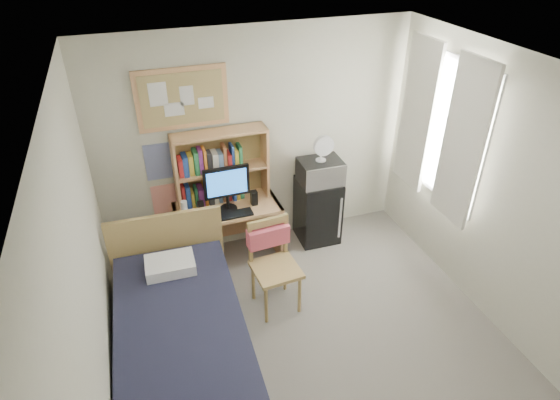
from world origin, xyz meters
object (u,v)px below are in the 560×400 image
object	(u,v)px
desk_chair	(276,269)
desk_fan	(321,149)
bed	(184,351)
microwave	(320,171)
speaker_left	(201,208)
desk	(229,233)
bulletin_board	(182,98)
mini_fridge	(318,210)
monitor	(227,189)
speaker_right	(254,198)

from	to	relation	value
desk_chair	desk_fan	xyz separation A→B (m)	(0.87, 0.96, 0.75)
bed	desk_fan	world-z (taller)	desk_fan
microwave	speaker_left	bearing A→B (deg)	-174.81
desk	desk_chair	distance (m)	0.97
bulletin_board	mini_fridge	world-z (taller)	bulletin_board
bulletin_board	desk	bearing A→B (deg)	-42.36
desk_chair	mini_fridge	bearing A→B (deg)	44.16
desk	monitor	bearing A→B (deg)	-90.00
monitor	mini_fridge	bearing A→B (deg)	5.01
desk	mini_fridge	world-z (taller)	mini_fridge
desk_chair	desk_fan	size ratio (longest dim) A/B	3.34
desk_fan	desk	bearing A→B (deg)	-176.99
bed	desk_fan	distance (m)	2.61
desk	bed	world-z (taller)	desk
speaker_left	speaker_right	size ratio (longest dim) A/B	0.92
desk_chair	bed	world-z (taller)	desk_chair
bulletin_board	monitor	world-z (taller)	bulletin_board
desk	microwave	world-z (taller)	microwave
mini_fridge	desk_fan	size ratio (longest dim) A/B	2.76
bulletin_board	mini_fridge	distance (m)	2.11
bed	desk	bearing A→B (deg)	64.95
desk	desk_chair	xyz separation A→B (m)	(0.26, -0.93, 0.13)
bed	desk_chair	bearing A→B (deg)	30.79
desk_chair	speaker_left	distance (m)	1.08
desk	speaker_right	world-z (taller)	speaker_right
desk_chair	monitor	xyz separation A→B (m)	(-0.26, 0.87, 0.50)
monitor	bulletin_board	bearing A→B (deg)	131.83
speaker_left	desk_fan	xyz separation A→B (m)	(1.43, 0.09, 0.44)
monitor	microwave	world-z (taller)	monitor
desk	desk_chair	world-z (taller)	desk_chair
mini_fridge	monitor	bearing A→B (deg)	-172.97
desk	mini_fridge	bearing A→B (deg)	1.99
desk_chair	speaker_right	world-z (taller)	desk_chair
desk	speaker_left	world-z (taller)	speaker_left
speaker_right	desk_fan	world-z (taller)	desk_fan
speaker_left	desk_fan	distance (m)	1.50
monitor	speaker_left	size ratio (longest dim) A/B	3.37
desk	desk_chair	bearing A→B (deg)	-74.61
speaker_left	microwave	world-z (taller)	microwave
speaker_left	microwave	distance (m)	1.44
mini_fridge	speaker_left	xyz separation A→B (m)	(-1.43, -0.11, 0.40)
bulletin_board	desk_fan	bearing A→B (deg)	-10.28
monitor	desk_fan	size ratio (longest dim) A/B	1.80
bulletin_board	bed	world-z (taller)	bulletin_board
desk	bed	bearing A→B (deg)	-117.87
mini_fridge	microwave	world-z (taller)	microwave
desk	bed	xyz separation A→B (m)	(-0.77, -1.49, -0.06)
speaker_left	speaker_right	world-z (taller)	speaker_right
bulletin_board	microwave	size ratio (longest dim) A/B	1.93
desk_chair	desk	bearing A→B (deg)	101.78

